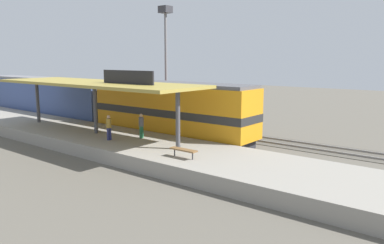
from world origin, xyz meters
TOP-DOWN VIEW (x-y plane):
  - ground_plane at (2.00, 0.00)m, footprint 120.00×120.00m
  - track_near at (0.00, 0.00)m, footprint 3.20×110.00m
  - track_far at (4.60, 0.00)m, footprint 3.20×110.00m
  - platform at (-4.60, 0.00)m, footprint 6.00×44.00m
  - station_canopy at (-4.60, -0.09)m, footprint 5.20×18.00m
  - platform_bench at (-6.00, -9.59)m, footprint 0.44×1.70m
  - locomotive at (0.00, -3.34)m, footprint 2.93×14.43m
  - passenger_carriage_single at (0.00, 14.66)m, footprint 2.90×20.00m
  - freight_car at (4.60, 7.36)m, footprint 2.80×12.00m
  - light_mast at (7.80, 4.23)m, footprint 1.10×1.10m
  - person_waiting at (-3.74, -3.91)m, footprint 0.34×0.34m
  - person_walking at (-5.54, -2.64)m, footprint 0.34×0.34m

SIDE VIEW (x-z plane):
  - ground_plane at x=2.00m, z-range 0.00..0.00m
  - track_near at x=0.00m, z-range -0.05..0.11m
  - track_far at x=4.60m, z-range -0.05..0.11m
  - platform at x=-4.60m, z-range 0.00..0.90m
  - platform_bench at x=-6.00m, z-range 1.09..1.59m
  - person_waiting at x=-3.74m, z-range 1.00..2.71m
  - person_walking at x=-5.54m, z-range 1.00..2.71m
  - freight_car at x=4.60m, z-range 0.20..3.74m
  - passenger_carriage_single at x=0.00m, z-range 0.19..4.43m
  - locomotive at x=0.00m, z-range 0.19..4.63m
  - station_canopy at x=-4.60m, z-range 2.18..6.88m
  - light_mast at x=7.80m, z-range 2.55..14.25m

